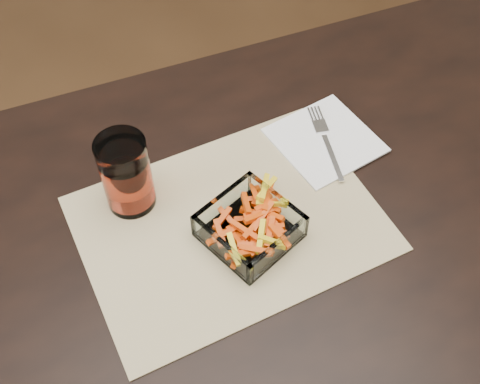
{
  "coord_description": "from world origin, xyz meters",
  "views": [
    {
      "loc": [
        -0.28,
        -0.42,
        1.52
      ],
      "look_at": [
        -0.08,
        0.1,
        0.78
      ],
      "focal_mm": 45.0,
      "sensor_mm": 36.0,
      "label": 1
    }
  ],
  "objects_px": {
    "glass_bowl": "(250,228)",
    "tumbler": "(127,176)",
    "dining_table": "(305,266)",
    "fork": "(326,140)"
  },
  "relations": [
    {
      "from": "dining_table",
      "to": "glass_bowl",
      "type": "relative_size",
      "value": 9.88
    },
    {
      "from": "dining_table",
      "to": "tumbler",
      "type": "xyz_separation_m",
      "value": [
        -0.23,
        0.17,
        0.15
      ]
    },
    {
      "from": "glass_bowl",
      "to": "fork",
      "type": "height_order",
      "value": "glass_bowl"
    },
    {
      "from": "tumbler",
      "to": "fork",
      "type": "relative_size",
      "value": 0.78
    },
    {
      "from": "glass_bowl",
      "to": "tumbler",
      "type": "relative_size",
      "value": 1.21
    },
    {
      "from": "dining_table",
      "to": "glass_bowl",
      "type": "xyz_separation_m",
      "value": [
        -0.09,
        0.04,
        0.11
      ]
    },
    {
      "from": "dining_table",
      "to": "glass_bowl",
      "type": "bearing_deg",
      "value": 157.16
    },
    {
      "from": "tumbler",
      "to": "fork",
      "type": "distance_m",
      "value": 0.34
    },
    {
      "from": "glass_bowl",
      "to": "tumbler",
      "type": "bearing_deg",
      "value": 138.31
    },
    {
      "from": "tumbler",
      "to": "fork",
      "type": "xyz_separation_m",
      "value": [
        0.34,
        -0.0,
        -0.06
      ]
    }
  ]
}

